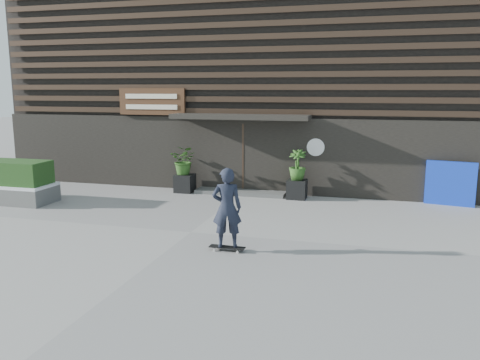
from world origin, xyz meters
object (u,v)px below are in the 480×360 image
(planter_pot_left, at_px, (185,183))
(blue_tarp, at_px, (450,184))
(raised_bed, at_px, (0,193))
(planter_pot_right, at_px, (297,189))
(skateboarder, at_px, (227,208))

(planter_pot_left, distance_m, blue_tarp, 8.35)
(raised_bed, bearing_deg, planter_pot_left, 28.90)
(planter_pot_right, height_order, raised_bed, planter_pot_right)
(planter_pot_left, bearing_deg, raised_bed, -151.10)
(planter_pot_left, xyz_separation_m, skateboarder, (3.16, -5.50, 0.65))
(planter_pot_left, relative_size, planter_pot_right, 1.00)
(raised_bed, relative_size, skateboarder, 1.93)
(planter_pot_left, distance_m, planter_pot_right, 3.80)
(raised_bed, bearing_deg, planter_pot_right, 17.46)
(planter_pot_left, distance_m, skateboarder, 6.38)
(blue_tarp, distance_m, skateboarder, 7.79)
(planter_pot_right, height_order, skateboarder, skateboarder)
(raised_bed, distance_m, skateboarder, 8.66)
(planter_pot_left, height_order, skateboarder, skateboarder)
(planter_pot_right, bearing_deg, planter_pot_left, 180.00)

